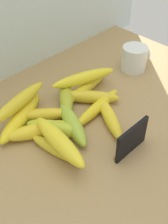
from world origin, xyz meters
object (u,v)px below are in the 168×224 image
(banana_5, at_px, (57,150))
(banana_13, at_px, (84,78))
(banana_0, at_px, (37,131))
(banana_4, at_px, (66,98))
(banana_1, at_px, (109,116))
(banana_6, at_px, (72,124))
(banana_2, at_px, (89,97))
(banana_7, at_px, (97,107))
(banana_12, at_px, (18,102))
(coffee_mug, at_px, (135,58))
(banana_11, at_px, (59,141))
(banana_10, at_px, (55,128))
(banana_8, at_px, (21,117))
(banana_3, at_px, (43,115))
(chalkboard_sign, at_px, (131,140))
(banana_9, at_px, (86,87))

(banana_5, relative_size, banana_13, 0.76)
(banana_0, distance_m, banana_4, 0.15)
(banana_1, bearing_deg, banana_6, 153.22)
(banana_2, distance_m, banana_7, 0.05)
(banana_6, xyz_separation_m, banana_12, (-0.07, 0.13, 0.04))
(coffee_mug, relative_size, banana_4, 0.62)
(banana_6, bearing_deg, banana_11, -152.01)
(banana_12, bearing_deg, banana_0, -96.53)
(banana_1, relative_size, banana_10, 1.15)
(banana_8, bearing_deg, banana_13, -5.19)
(banana_1, xyz_separation_m, banana_6, (-0.09, 0.05, 0.00))
(banana_3, relative_size, banana_6, 0.89)
(banana_2, relative_size, banana_8, 0.86)
(banana_2, bearing_deg, banana_4, 140.10)
(banana_2, bearing_deg, banana_6, -156.48)
(banana_0, xyz_separation_m, banana_10, (0.04, -0.03, 0.00))
(banana_5, relative_size, banana_11, 0.79)
(banana_6, bearing_deg, banana_2, 23.52)
(chalkboard_sign, relative_size, banana_8, 0.52)
(banana_3, distance_m, banana_8, 0.06)
(banana_2, bearing_deg, banana_13, 61.69)
(banana_1, relative_size, banana_5, 1.18)
(banana_11, relative_size, banana_13, 0.96)
(banana_2, xyz_separation_m, banana_3, (-0.14, 0.04, -0.00))
(chalkboard_sign, xyz_separation_m, banana_13, (0.09, 0.26, 0.01))
(banana_8, distance_m, banana_12, 0.04)
(banana_4, bearing_deg, banana_11, -136.85)
(banana_6, distance_m, banana_13, 0.17)
(banana_12, distance_m, banana_13, 0.22)
(banana_0, height_order, banana_13, banana_13)
(banana_10, bearing_deg, banana_13, 22.87)
(banana_13, bearing_deg, banana_5, -149.51)
(banana_0, height_order, banana_9, banana_0)
(banana_1, distance_m, banana_12, 0.25)
(banana_4, bearing_deg, banana_13, 2.77)
(coffee_mug, distance_m, banana_3, 0.39)
(banana_3, bearing_deg, banana_13, 4.00)
(banana_9, bearing_deg, banana_3, -178.17)
(banana_0, bearing_deg, banana_1, -28.34)
(chalkboard_sign, xyz_separation_m, banana_0, (-0.13, 0.20, -0.02))
(banana_10, xyz_separation_m, banana_12, (-0.03, 0.11, 0.04))
(chalkboard_sign, height_order, banana_10, chalkboard_sign)
(banana_0, height_order, banana_7, banana_0)
(banana_0, relative_size, banana_13, 0.81)
(banana_4, height_order, banana_7, banana_4)
(banana_12, bearing_deg, banana_1, -47.52)
(banana_9, bearing_deg, banana_12, 169.20)
(chalkboard_sign, relative_size, banana_7, 0.55)
(banana_3, distance_m, banana_11, 0.15)
(banana_8, distance_m, banana_9, 0.23)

